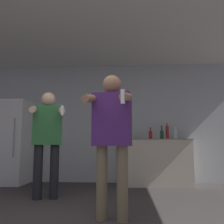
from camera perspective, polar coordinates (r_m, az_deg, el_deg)
The scene contains 11 objects.
wall_back at distance 5.48m, azimuth -3.07°, elevation -2.44°, with size 7.00×0.06×2.55m.
ceiling_slab at distance 4.20m, azimuth -5.65°, elevation 17.61°, with size 7.00×3.79×0.05m.
refrigerator at distance 5.60m, azimuth -22.08°, elevation -6.38°, with size 0.69×0.70×1.70m.
counter at distance 5.13m, azimuth 9.83°, elevation -11.19°, with size 1.40×0.63×0.91m.
bottle_clear_vodka at distance 5.10m, azimuth 14.24°, elevation -4.77°, with size 0.09×0.09×0.30m.
bottle_short_whiskey at distance 5.03m, azimuth 8.80°, elevation -5.09°, with size 0.07×0.07×0.25m.
bottle_green_wine at distance 5.07m, azimuth 12.50°, elevation -4.54°, with size 0.06×0.06×0.32m.
bottle_red_label at distance 5.01m, azimuth 4.04°, elevation -4.94°, with size 0.08×0.08×0.29m.
bottle_amber_bourbon at distance 5.06m, azimuth 11.33°, elevation -4.91°, with size 0.07×0.07×0.28m.
person_woman_foreground at distance 2.76m, azimuth -0.04°, elevation -4.44°, with size 0.54×0.53×1.58m.
person_man_side at distance 3.93m, azimuth -14.56°, elevation -5.19°, with size 0.58×0.55×1.60m.
Camera 1 is at (0.62, -2.12, 0.80)m, focal length 40.00 mm.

